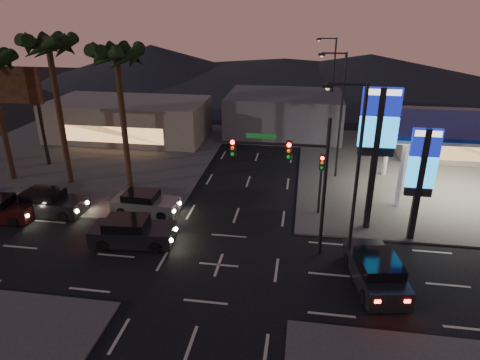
% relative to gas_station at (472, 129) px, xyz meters
% --- Properties ---
extents(ground, '(140.00, 140.00, 0.00)m').
position_rel_gas_station_xyz_m(ground, '(-16.00, -12.00, -5.08)').
color(ground, black).
rests_on(ground, ground).
extents(corner_lot_ne, '(24.00, 24.00, 0.12)m').
position_rel_gas_station_xyz_m(corner_lot_ne, '(0.00, 4.00, -5.02)').
color(corner_lot_ne, '#47443F').
rests_on(corner_lot_ne, ground).
extents(corner_lot_nw, '(24.00, 24.00, 0.12)m').
position_rel_gas_station_xyz_m(corner_lot_nw, '(-32.00, 4.00, -5.02)').
color(corner_lot_nw, '#47443F').
rests_on(corner_lot_nw, ground).
extents(gas_station, '(12.20, 8.20, 5.47)m').
position_rel_gas_station_xyz_m(gas_station, '(0.00, 0.00, 0.00)').
color(gas_station, silver).
rests_on(gas_station, ground).
extents(convenience_store, '(10.00, 6.00, 4.00)m').
position_rel_gas_station_xyz_m(convenience_store, '(2.00, 9.00, -3.08)').
color(convenience_store, '#726B5B').
rests_on(convenience_store, ground).
extents(pylon_sign_tall, '(2.20, 0.35, 9.00)m').
position_rel_gas_station_xyz_m(pylon_sign_tall, '(-7.50, -6.50, 1.31)').
color(pylon_sign_tall, black).
rests_on(pylon_sign_tall, ground).
extents(pylon_sign_short, '(1.60, 0.35, 7.00)m').
position_rel_gas_station_xyz_m(pylon_sign_short, '(-5.00, -7.50, -0.42)').
color(pylon_sign_short, black).
rests_on(pylon_sign_short, ground).
extents(traffic_signal_mast, '(6.10, 0.39, 8.00)m').
position_rel_gas_station_xyz_m(traffic_signal_mast, '(-12.24, -10.01, 0.15)').
color(traffic_signal_mast, black).
rests_on(traffic_signal_mast, ground).
extents(pedestal_signal, '(0.32, 0.39, 4.30)m').
position_rel_gas_station_xyz_m(pedestal_signal, '(-10.50, -5.02, -2.16)').
color(pedestal_signal, black).
rests_on(pedestal_signal, ground).
extents(streetlight_near, '(2.14, 0.25, 10.00)m').
position_rel_gas_station_xyz_m(streetlight_near, '(-9.21, -11.00, 0.64)').
color(streetlight_near, black).
rests_on(streetlight_near, ground).
extents(streetlight_mid, '(2.14, 0.25, 10.00)m').
position_rel_gas_station_xyz_m(streetlight_mid, '(-9.21, 2.00, 0.64)').
color(streetlight_mid, black).
rests_on(streetlight_mid, ground).
extents(streetlight_far, '(2.14, 0.25, 10.00)m').
position_rel_gas_station_xyz_m(streetlight_far, '(-9.21, 16.00, 0.64)').
color(streetlight_far, black).
rests_on(streetlight_far, ground).
extents(palm_a, '(4.41, 4.41, 10.86)m').
position_rel_gas_station_xyz_m(palm_a, '(-25.00, -2.50, 4.35)').
color(palm_a, black).
rests_on(palm_a, ground).
extents(palm_b, '(4.41, 4.41, 11.46)m').
position_rel_gas_station_xyz_m(palm_b, '(-30.00, -2.50, 4.89)').
color(palm_b, black).
rests_on(palm_b, ground).
extents(billboard, '(6.00, 0.30, 8.50)m').
position_rel_gas_station_xyz_m(billboard, '(-36.50, 1.00, 1.25)').
color(billboard, black).
rests_on(billboard, ground).
extents(building_far_west, '(16.00, 8.00, 4.00)m').
position_rel_gas_station_xyz_m(building_far_west, '(-30.00, 10.00, -3.08)').
color(building_far_west, '#726B5B').
rests_on(building_far_west, ground).
extents(building_far_mid, '(12.00, 9.00, 4.40)m').
position_rel_gas_station_xyz_m(building_far_mid, '(-14.00, 14.00, -2.88)').
color(building_far_mid, '#4C4C51').
rests_on(building_far_mid, ground).
extents(hill_left, '(40.00, 40.00, 6.00)m').
position_rel_gas_station_xyz_m(hill_left, '(-41.00, 48.00, -2.08)').
color(hill_left, black).
rests_on(hill_left, ground).
extents(hill_right, '(50.00, 50.00, 5.00)m').
position_rel_gas_station_xyz_m(hill_right, '(-1.00, 48.00, -2.58)').
color(hill_right, black).
rests_on(hill_right, ground).
extents(hill_center, '(60.00, 60.00, 4.00)m').
position_rel_gas_station_xyz_m(hill_center, '(-16.00, 48.00, -3.08)').
color(hill_center, black).
rests_on(hill_center, ground).
extents(car_lane_a_front, '(5.14, 2.46, 1.63)m').
position_rel_gas_station_xyz_m(car_lane_a_front, '(-21.58, -10.52, -4.32)').
color(car_lane_a_front, black).
rests_on(car_lane_a_front, ground).
extents(car_lane_b_front, '(4.67, 2.12, 1.49)m').
position_rel_gas_station_xyz_m(car_lane_b_front, '(-22.25, -6.51, -4.39)').
color(car_lane_b_front, slate).
rests_on(car_lane_b_front, ground).
extents(car_lane_b_mid, '(5.07, 2.26, 1.63)m').
position_rel_gas_station_xyz_m(car_lane_b_mid, '(-28.76, -7.58, -4.32)').
color(car_lane_b_mid, black).
rests_on(car_lane_b_mid, ground).
extents(suv_station, '(2.93, 5.29, 1.68)m').
position_rel_gas_station_xyz_m(suv_station, '(-7.73, -12.42, -4.30)').
color(suv_station, black).
rests_on(suv_station, ground).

